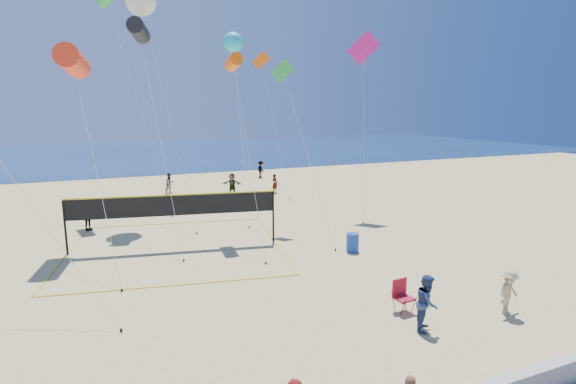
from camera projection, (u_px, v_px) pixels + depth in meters
name	position (u px, v px, depth m)	size (l,w,h in m)	color
ground	(356.00, 358.00, 12.31)	(120.00, 120.00, 0.00)	#D9C27A
ocean	(138.00, 153.00, 68.19)	(140.00, 50.00, 0.03)	navy
bystander_a	(427.00, 303.00, 13.75)	(0.86, 0.67, 1.76)	navy
bystander_b	(509.00, 292.00, 14.80)	(0.98, 0.57, 1.52)	tan
far_person_0	(87.00, 217.00, 24.99)	(0.88, 0.37, 1.50)	gray
far_person_1	(232.00, 184.00, 35.21)	(1.59, 0.51, 1.72)	gray
far_person_2	(275.00, 183.00, 36.19)	(0.56, 0.37, 1.53)	gray
far_person_3	(170.00, 183.00, 35.92)	(0.79, 0.62, 1.63)	gray
far_person_4	(261.00, 169.00, 44.21)	(1.05, 0.60, 1.63)	gray
camp_chair	(402.00, 293.00, 15.05)	(0.64, 0.77, 1.22)	#A81327
trash_barrel	(353.00, 242.00, 21.39)	(0.59, 0.59, 0.89)	#183DA2
volleyball_net	(174.00, 211.00, 21.65)	(11.62, 11.50, 2.67)	black
kite_0	(73.00, 62.00, 20.97)	(2.01, 8.47, 9.63)	#FC3A1A
kite_1	(139.00, 31.00, 25.79)	(1.55, 10.11, 11.76)	black
kite_2	(234.00, 62.00, 23.30)	(0.88, 6.54, 9.54)	#FF600B
kite_4	(286.00, 84.00, 24.98)	(1.22, 6.38, 9.45)	green
kite_5	(364.00, 54.00, 28.30)	(2.78, 3.78, 11.55)	#CD188A
kite_6	(141.00, 0.00, 26.48)	(2.83, 6.88, 13.92)	white
kite_7	(233.00, 42.00, 32.66)	(2.88, 10.08, 12.19)	#1BC7E4
kite_9	(263.00, 69.00, 36.37)	(1.51, 6.01, 11.34)	#FF600B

